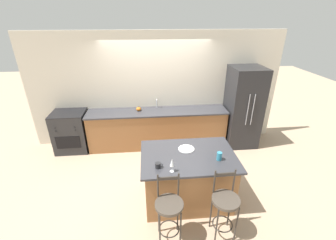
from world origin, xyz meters
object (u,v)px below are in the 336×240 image
(refrigerator, at_px, (243,107))
(pumpkin_decoration, at_px, (139,109))
(bar_stool_near, at_px, (169,210))
(oven_range, at_px, (71,131))
(bar_stool_far, at_px, (225,205))
(coffee_mug, at_px, (158,165))
(tumbler_cup, at_px, (219,156))
(wine_glass, at_px, (172,163))
(dinner_plate, at_px, (186,149))

(refrigerator, height_order, pumpkin_decoration, refrigerator)
(refrigerator, bearing_deg, bar_stool_near, -128.34)
(oven_range, bearing_deg, bar_stool_far, -42.65)
(oven_range, xyz_separation_m, bar_stool_near, (2.07, -2.65, 0.09))
(coffee_mug, bearing_deg, bar_stool_far, -28.10)
(tumbler_cup, bearing_deg, bar_stool_far, -95.78)
(refrigerator, height_order, tumbler_cup, refrigerator)
(oven_range, height_order, wine_glass, wine_glass)
(refrigerator, bearing_deg, tumbler_cup, -121.07)
(wine_glass, bearing_deg, bar_stool_near, -101.51)
(bar_stool_near, xyz_separation_m, tumbler_cup, (0.85, 0.61, 0.41))
(tumbler_cup, bearing_deg, refrigerator, 58.93)
(refrigerator, relative_size, dinner_plate, 7.09)
(bar_stool_near, height_order, pumpkin_decoration, bar_stool_near)
(refrigerator, bearing_deg, wine_glass, -131.83)
(wine_glass, distance_m, tumbler_cup, 0.81)
(coffee_mug, xyz_separation_m, tumbler_cup, (0.97, 0.11, 0.03))
(refrigerator, distance_m, dinner_plate, 2.31)
(oven_range, distance_m, pumpkin_decoration, 1.69)
(oven_range, relative_size, dinner_plate, 3.55)
(coffee_mug, height_order, tumbler_cup, tumbler_cup)
(refrigerator, distance_m, bar_stool_near, 3.31)
(oven_range, distance_m, bar_stool_near, 3.36)
(bar_stool_near, xyz_separation_m, wine_glass, (0.08, 0.39, 0.50))
(refrigerator, relative_size, wine_glass, 8.93)
(wine_glass, height_order, tumbler_cup, wine_glass)
(oven_range, bearing_deg, coffee_mug, -47.75)
(dinner_plate, bearing_deg, tumbler_cup, -37.37)
(bar_stool_far, bearing_deg, coffee_mug, 151.90)
(tumbler_cup, bearing_deg, bar_stool_near, -144.56)
(oven_range, height_order, bar_stool_near, bar_stool_near)
(bar_stool_near, height_order, bar_stool_far, same)
(refrigerator, distance_m, oven_range, 4.14)
(dinner_plate, height_order, pumpkin_decoration, pumpkin_decoration)
(dinner_plate, xyz_separation_m, tumbler_cup, (0.46, -0.35, 0.06))
(oven_range, height_order, tumbler_cup, tumbler_cup)
(wine_glass, xyz_separation_m, pumpkin_decoration, (-0.54, 2.31, -0.10))
(bar_stool_far, distance_m, coffee_mug, 1.10)
(refrigerator, height_order, coffee_mug, refrigerator)
(oven_range, distance_m, coffee_mug, 2.95)
(pumpkin_decoration, bearing_deg, oven_range, -178.04)
(coffee_mug, height_order, pumpkin_decoration, pumpkin_decoration)
(bar_stool_far, height_order, pumpkin_decoration, bar_stool_far)
(pumpkin_decoration, bearing_deg, dinner_plate, -64.10)
(refrigerator, bearing_deg, coffee_mug, -135.99)
(dinner_plate, distance_m, wine_glass, 0.66)
(wine_glass, xyz_separation_m, tumbler_cup, (0.77, 0.22, -0.09))
(bar_stool_far, height_order, wine_glass, wine_glass)
(refrigerator, xyz_separation_m, bar_stool_far, (-1.25, -2.57, -0.39))
(refrigerator, xyz_separation_m, pumpkin_decoration, (-2.50, 0.12, 0.01))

